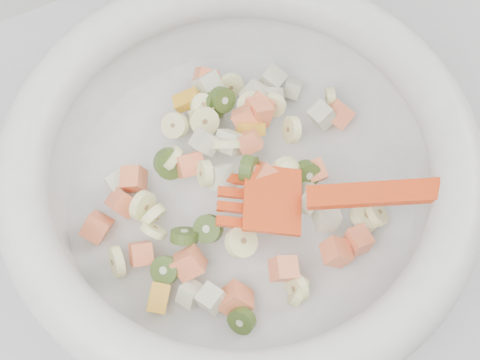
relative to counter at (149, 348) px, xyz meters
name	(u,v)px	position (x,y,z in m)	size (l,w,h in m)	color
counter	(149,348)	(0.00, 0.00, 0.00)	(2.00, 0.60, 0.90)	#A2A1A7
mixing_bowl	(240,173)	(0.14, -0.03, 0.51)	(0.41, 0.41, 0.11)	silver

